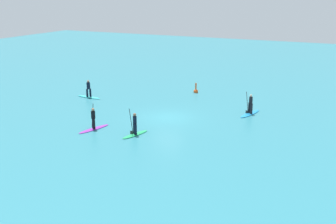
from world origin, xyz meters
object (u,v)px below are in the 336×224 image
(surfer_on_green_board, at_px, (135,129))
(surfer_on_blue_board, at_px, (250,109))
(surfer_on_teal_board, at_px, (89,93))
(surfer_on_purple_board, at_px, (94,123))
(marker_buoy, at_px, (196,91))

(surfer_on_green_board, relative_size, surfer_on_blue_board, 0.82)
(surfer_on_teal_board, xyz_separation_m, surfer_on_purple_board, (6.35, -8.03, 0.01))
(surfer_on_green_board, height_order, surfer_on_teal_board, surfer_on_green_board)
(surfer_on_blue_board, distance_m, marker_buoy, 9.03)
(surfer_on_teal_board, bearing_deg, surfer_on_blue_board, -170.61)
(surfer_on_purple_board, height_order, surfer_on_blue_board, surfer_on_purple_board)
(surfer_on_green_board, relative_size, marker_buoy, 2.24)
(surfer_on_blue_board, height_order, marker_buoy, surfer_on_blue_board)
(marker_buoy, bearing_deg, surfer_on_purple_board, -100.31)
(marker_buoy, bearing_deg, surfer_on_teal_board, -143.45)
(surfer_on_purple_board, xyz_separation_m, surfer_on_blue_board, (9.99, 9.43, -0.08))
(surfer_on_green_board, distance_m, surfer_on_blue_board, 11.19)
(surfer_on_teal_board, relative_size, surfer_on_blue_board, 0.91)
(surfer_on_purple_board, bearing_deg, surfer_on_teal_board, 52.99)
(surfer_on_blue_board, bearing_deg, surfer_on_teal_board, -71.27)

